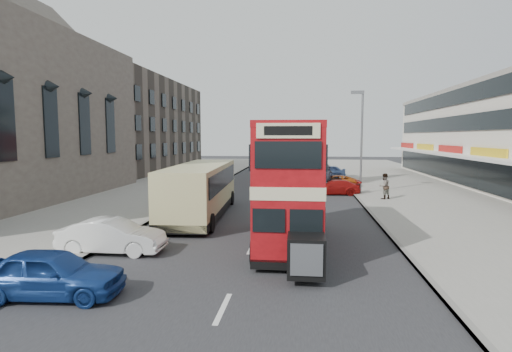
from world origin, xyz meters
The scene contains 18 objects.
ground centered at (0.00, 0.00, 0.00)m, with size 160.00×160.00×0.00m, color #28282B.
road_surface centered at (0.00, 20.00, 0.01)m, with size 12.00×90.00×0.01m, color #28282B.
pavement_right centered at (12.00, 20.00, 0.07)m, with size 12.00×90.00×0.15m, color gray.
pavement_left centered at (-12.00, 20.00, 0.07)m, with size 12.00×90.00×0.15m, color gray.
kerb_left centered at (-6.10, 20.00, 0.07)m, with size 0.20×90.00×0.16m, color gray.
kerb_right centered at (6.10, 20.00, 0.07)m, with size 0.20×90.00×0.16m, color gray.
brick_terrace centered at (-22.00, 38.00, 6.00)m, with size 14.00×28.00×12.00m, color #66594C.
street_lamp centered at (6.52, 18.00, 4.78)m, with size 1.00×0.20×8.12m.
bus_main centered at (1.57, 2.62, 2.62)m, with size 2.59×9.03×4.97m.
bus_second centered at (2.47, 24.52, 2.54)m, with size 2.84×8.82×4.83m.
coach centered at (-3.75, 8.24, 1.64)m, with size 3.24×10.62×2.78m.
car_left_near centered at (-5.05, -3.80, 0.70)m, with size 1.66×4.12×1.40m, color navy.
car_left_front centered at (-5.39, 0.63, 0.68)m, with size 1.44×4.13×1.36m, color white.
car_right_a centered at (4.58, 18.00, 0.58)m, with size 1.64×4.02×1.17m, color #9F110F.
car_right_b centered at (4.91, 22.50, 0.56)m, with size 1.87×4.05×1.12m, color #C05613.
car_right_c centered at (4.84, 31.79, 0.69)m, with size 1.62×4.03×1.37m, color #6084C0.
pedestrian_near centered at (7.87, 15.20, 1.08)m, with size 0.68×0.46×1.86m, color gray.
cyclist centered at (4.20, 19.55, 0.75)m, with size 0.75×1.71×2.15m.
Camera 1 is at (2.10, -14.24, 4.61)m, focal length 28.29 mm.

